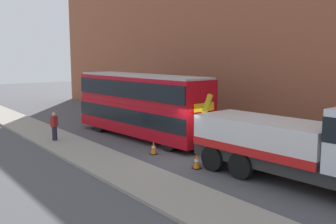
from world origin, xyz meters
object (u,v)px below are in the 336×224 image
object	(u,v)px
pedestrian_onlooker	(54,127)
traffic_cone_near_bus	(154,148)
recovery_tow_truck	(303,144)
traffic_cone_midway	(197,162)
double_decker_bus	(141,103)

from	to	relation	value
pedestrian_onlooker	traffic_cone_near_bus	xyz separation A→B (m)	(5.93, 3.17, -0.64)
recovery_tow_truck	pedestrian_onlooker	world-z (taller)	recovery_tow_truck
recovery_tow_truck	pedestrian_onlooker	distance (m)	14.58
recovery_tow_truck	traffic_cone_midway	size ratio (longest dim) A/B	14.19
pedestrian_onlooker	traffic_cone_midway	bearing A→B (deg)	-12.54
double_decker_bus	traffic_cone_midway	world-z (taller)	double_decker_bus
traffic_cone_near_bus	traffic_cone_midway	xyz separation A→B (m)	(3.37, 0.09, 0.00)
recovery_tow_truck	traffic_cone_near_bus	bearing A→B (deg)	-170.64
traffic_cone_midway	double_decker_bus	bearing A→B (deg)	166.63
double_decker_bus	traffic_cone_near_bus	bearing A→B (deg)	-28.96
recovery_tow_truck	pedestrian_onlooker	bearing A→B (deg)	-164.00
recovery_tow_truck	traffic_cone_midway	bearing A→B (deg)	-162.00
double_decker_bus	pedestrian_onlooker	world-z (taller)	double_decker_bus
double_decker_bus	traffic_cone_midway	bearing A→B (deg)	-17.61
recovery_tow_truck	traffic_cone_midway	xyz separation A→B (m)	(-4.36, -1.78, -1.42)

